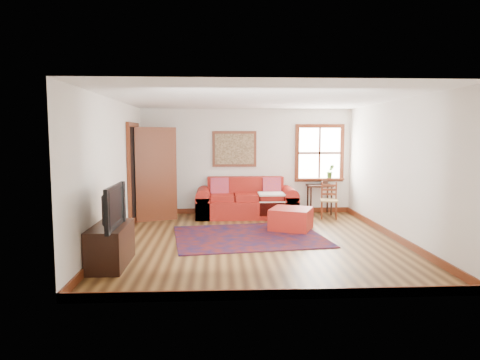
{
  "coord_description": "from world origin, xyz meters",
  "views": [
    {
      "loc": [
        -0.69,
        -7.45,
        1.88
      ],
      "look_at": [
        -0.28,
        0.6,
        1.03
      ],
      "focal_mm": 32.0,
      "sensor_mm": 36.0,
      "label": 1
    }
  ],
  "objects": [
    {
      "name": "red_leather_sofa",
      "position": [
        -0.04,
        2.3,
        0.3
      ],
      "size": [
        2.3,
        0.95,
        0.9
      ],
      "color": "maroon",
      "rests_on": "ground"
    },
    {
      "name": "candle_hurricane",
      "position": [
        -2.19,
        -0.93,
        0.67
      ],
      "size": [
        0.12,
        0.12,
        0.18
      ],
      "color": "silver",
      "rests_on": "media_cabinet"
    },
    {
      "name": "ground",
      "position": [
        0.0,
        0.0,
        0.0
      ],
      "size": [
        5.5,
        5.5,
        0.0
      ],
      "primitive_type": "plane",
      "color": "#3D2410",
      "rests_on": "ground"
    },
    {
      "name": "framed_artwork",
      "position": [
        -0.3,
        2.71,
        1.55
      ],
      "size": [
        1.05,
        0.07,
        0.85
      ],
      "color": "#642A15",
      "rests_on": "ground"
    },
    {
      "name": "doorway",
      "position": [
        -2.21,
        1.78,
        1.07
      ],
      "size": [
        0.89,
        1.08,
        2.14
      ],
      "color": "black",
      "rests_on": "ground"
    },
    {
      "name": "ladder_back_chair",
      "position": [
        1.83,
        2.05,
        0.44
      ],
      "size": [
        0.45,
        0.44,
        0.82
      ],
      "color": "tan",
      "rests_on": "ground"
    },
    {
      "name": "room_envelope",
      "position": [
        0.0,
        0.02,
        1.65
      ],
      "size": [
        5.04,
        5.54,
        2.52
      ],
      "color": "silver",
      "rests_on": "ground"
    },
    {
      "name": "persian_rug",
      "position": [
        -0.13,
        0.3,
        0.01
      ],
      "size": [
        2.94,
        2.48,
        0.02
      ],
      "primitive_type": "cube",
      "rotation": [
        0.0,
        0.0,
        0.13
      ],
      "color": "#50100B",
      "rests_on": "ground"
    },
    {
      "name": "television",
      "position": [
        -2.22,
        -1.51,
        0.89
      ],
      "size": [
        0.14,
        1.04,
        0.6
      ],
      "primitive_type": "imported",
      "rotation": [
        0.0,
        0.0,
        1.57
      ],
      "color": "black",
      "rests_on": "media_cabinet"
    },
    {
      "name": "side_table",
      "position": [
        1.72,
        2.53,
        0.58
      ],
      "size": [
        0.59,
        0.44,
        0.7
      ],
      "color": "black",
      "rests_on": "ground"
    },
    {
      "name": "media_cabinet",
      "position": [
        -2.24,
        -1.34,
        0.3
      ],
      "size": [
        0.48,
        1.07,
        0.59
      ],
      "primitive_type": "cube",
      "color": "black",
      "rests_on": "ground"
    },
    {
      "name": "red_ottoman",
      "position": [
        0.76,
        0.85,
        0.22
      ],
      "size": [
        0.99,
        0.99,
        0.43
      ],
      "primitive_type": "cube",
      "rotation": [
        0.0,
        0.0,
        -0.4
      ],
      "color": "maroon",
      "rests_on": "ground"
    },
    {
      "name": "window",
      "position": [
        1.78,
        2.7,
        1.31
      ],
      "size": [
        1.18,
        0.2,
        1.38
      ],
      "color": "white",
      "rests_on": "ground"
    }
  ]
}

